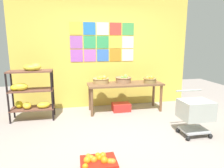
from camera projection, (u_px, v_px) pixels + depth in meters
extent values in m
plane|color=gray|center=(123.00, 138.00, 3.46)|extent=(9.74, 9.74, 0.00)
cube|color=#DEC24A|center=(104.00, 50.00, 5.00)|extent=(4.35, 0.06, 2.81)
cube|color=yellow|center=(76.00, 28.00, 4.73)|extent=(0.29, 0.01, 0.29)
cube|color=#2670BD|center=(89.00, 29.00, 4.79)|extent=(0.29, 0.01, 0.29)
cube|color=#EFEDCB|center=(103.00, 29.00, 4.86)|extent=(0.29, 0.01, 0.29)
cube|color=#CF3D32|center=(116.00, 29.00, 4.92)|extent=(0.29, 0.01, 0.29)
cube|color=#459E4D|center=(128.00, 29.00, 4.98)|extent=(0.29, 0.01, 0.29)
cube|color=#A157B0|center=(76.00, 42.00, 4.79)|extent=(0.29, 0.01, 0.29)
cube|color=#329759|center=(90.00, 42.00, 4.86)|extent=(0.29, 0.01, 0.29)
cube|color=#349755|center=(103.00, 42.00, 4.92)|extent=(0.29, 0.01, 0.29)
cube|color=yellow|center=(115.00, 42.00, 4.98)|extent=(0.29, 0.01, 0.29)
cube|color=#ECE5C8|center=(128.00, 42.00, 5.05)|extent=(0.29, 0.01, 0.29)
cube|color=#A652BC|center=(77.00, 56.00, 4.86)|extent=(0.29, 0.01, 0.29)
cube|color=#AB5BB9|center=(90.00, 56.00, 4.92)|extent=(0.29, 0.01, 0.29)
cube|color=#3669C1|center=(103.00, 55.00, 4.98)|extent=(0.29, 0.01, 0.29)
cube|color=orange|center=(115.00, 55.00, 5.05)|extent=(0.29, 0.01, 0.29)
cube|color=silver|center=(128.00, 55.00, 5.11)|extent=(0.29, 0.01, 0.29)
cylinder|color=black|center=(8.00, 99.00, 3.97)|extent=(0.04, 0.04, 1.04)
cylinder|color=black|center=(52.00, 96.00, 4.14)|extent=(0.04, 0.04, 1.04)
cylinder|color=black|center=(13.00, 94.00, 4.30)|extent=(0.04, 0.04, 1.04)
cylinder|color=black|center=(53.00, 92.00, 4.47)|extent=(0.04, 0.04, 1.04)
cube|color=brown|center=(33.00, 108.00, 4.28)|extent=(0.87, 0.38, 0.03)
ellipsoid|color=yellow|center=(44.00, 105.00, 4.23)|extent=(0.27, 0.18, 0.12)
ellipsoid|color=yellow|center=(27.00, 106.00, 4.18)|extent=(0.23, 0.26, 0.13)
ellipsoid|color=yellow|center=(19.00, 104.00, 4.24)|extent=(0.21, 0.25, 0.14)
cube|color=brown|center=(31.00, 90.00, 4.20)|extent=(0.87, 0.38, 0.02)
ellipsoid|color=yellow|center=(20.00, 87.00, 4.08)|extent=(0.30, 0.20, 0.15)
ellipsoid|color=yellow|center=(14.00, 88.00, 4.09)|extent=(0.23, 0.26, 0.12)
cube|color=brown|center=(30.00, 71.00, 4.12)|extent=(0.87, 0.38, 0.02)
ellipsoid|color=yellow|center=(28.00, 67.00, 4.15)|extent=(0.19, 0.24, 0.11)
ellipsoid|color=yellow|center=(36.00, 67.00, 4.11)|extent=(0.21, 0.17, 0.14)
ellipsoid|color=yellow|center=(31.00, 68.00, 4.07)|extent=(0.25, 0.16, 0.12)
cube|color=brown|center=(125.00, 84.00, 4.72)|extent=(1.74, 0.56, 0.04)
cylinder|color=brown|center=(92.00, 103.00, 4.42)|extent=(0.06, 0.06, 0.63)
cylinder|color=brown|center=(161.00, 98.00, 4.74)|extent=(0.06, 0.06, 0.63)
cylinder|color=brown|center=(90.00, 97.00, 4.84)|extent=(0.06, 0.06, 0.63)
cylinder|color=brown|center=(153.00, 94.00, 5.16)|extent=(0.06, 0.06, 0.63)
cylinder|color=#A7824E|center=(101.00, 81.00, 4.70)|extent=(0.36, 0.36, 0.11)
torus|color=#A58850|center=(101.00, 78.00, 4.69)|extent=(0.38, 0.38, 0.02)
sphere|color=gold|center=(104.00, 78.00, 4.67)|extent=(0.11, 0.11, 0.11)
sphere|color=gold|center=(103.00, 77.00, 4.80)|extent=(0.08, 0.08, 0.08)
sphere|color=gold|center=(101.00, 78.00, 4.69)|extent=(0.09, 0.09, 0.09)
sphere|color=gold|center=(99.00, 78.00, 4.62)|extent=(0.10, 0.10, 0.10)
sphere|color=gold|center=(101.00, 79.00, 4.59)|extent=(0.09, 0.09, 0.09)
cylinder|color=olive|center=(150.00, 81.00, 4.75)|extent=(0.28, 0.28, 0.10)
torus|color=olive|center=(150.00, 78.00, 4.74)|extent=(0.31, 0.31, 0.02)
sphere|color=gold|center=(147.00, 78.00, 4.74)|extent=(0.09, 0.09, 0.09)
sphere|color=gold|center=(151.00, 78.00, 4.73)|extent=(0.10, 0.10, 0.10)
sphere|color=gold|center=(150.00, 78.00, 4.77)|extent=(0.08, 0.08, 0.08)
sphere|color=gold|center=(149.00, 77.00, 4.78)|extent=(0.09, 0.09, 0.09)
sphere|color=gold|center=(151.00, 78.00, 4.73)|extent=(0.08, 0.08, 0.08)
cylinder|color=#946C4C|center=(123.00, 80.00, 4.78)|extent=(0.36, 0.36, 0.12)
torus|color=#916645|center=(123.00, 78.00, 4.77)|extent=(0.38, 0.38, 0.02)
sphere|color=#70B543|center=(122.00, 78.00, 4.74)|extent=(0.08, 0.08, 0.08)
sphere|color=#68BC46|center=(125.00, 77.00, 4.80)|extent=(0.07, 0.07, 0.07)
sphere|color=#6CB049|center=(126.00, 76.00, 4.86)|extent=(0.09, 0.09, 0.09)
sphere|color=#74BD3A|center=(126.00, 77.00, 4.76)|extent=(0.08, 0.08, 0.08)
cube|color=red|center=(121.00, 107.00, 4.81)|extent=(0.42, 0.28, 0.19)
cube|color=#B51B10|center=(99.00, 166.00, 2.54)|extent=(0.45, 0.33, 0.16)
sphere|color=orange|center=(88.00, 156.00, 2.59)|extent=(0.07, 0.07, 0.07)
sphere|color=orange|center=(91.00, 158.00, 2.56)|extent=(0.07, 0.07, 0.07)
sphere|color=orange|center=(113.00, 162.00, 2.50)|extent=(0.08, 0.08, 0.08)
sphere|color=orange|center=(104.00, 160.00, 2.50)|extent=(0.09, 0.09, 0.09)
sphere|color=orange|center=(99.00, 158.00, 2.58)|extent=(0.09, 0.09, 0.09)
sphere|color=orange|center=(94.00, 160.00, 2.52)|extent=(0.09, 0.09, 0.09)
sphere|color=orange|center=(103.00, 156.00, 2.63)|extent=(0.09, 0.09, 0.09)
sphere|color=orange|center=(85.00, 167.00, 2.39)|extent=(0.07, 0.07, 0.07)
sphere|color=orange|center=(87.00, 160.00, 2.50)|extent=(0.09, 0.09, 0.09)
sphere|color=orange|center=(110.00, 162.00, 2.50)|extent=(0.08, 0.08, 0.08)
sphere|color=orange|center=(98.00, 155.00, 2.63)|extent=(0.07, 0.07, 0.07)
sphere|color=orange|center=(89.00, 158.00, 2.57)|extent=(0.07, 0.07, 0.07)
sphere|color=black|center=(188.00, 138.00, 3.37)|extent=(0.08, 0.08, 0.08)
sphere|color=black|center=(210.00, 136.00, 3.45)|extent=(0.08, 0.08, 0.08)
sphere|color=black|center=(178.00, 130.00, 3.68)|extent=(0.08, 0.08, 0.08)
sphere|color=black|center=(199.00, 128.00, 3.76)|extent=(0.08, 0.08, 0.08)
cube|color=#A5A8AD|center=(194.00, 130.00, 3.55)|extent=(0.44, 0.34, 0.03)
cube|color=#A6ACA3|center=(196.00, 110.00, 3.48)|extent=(0.52, 0.42, 0.32)
cylinder|color=#A6ACA3|center=(189.00, 90.00, 3.65)|extent=(0.49, 0.03, 0.03)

